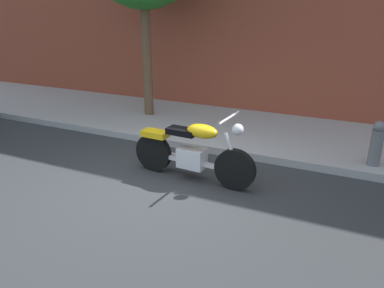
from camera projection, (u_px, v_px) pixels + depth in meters
ground_plane at (156, 186)px, 5.96m from camera, size 60.00×60.00×0.00m
sidewalk at (225, 128)px, 8.55m from camera, size 18.12×2.89×0.14m
motorcycle at (192, 152)px, 6.05m from camera, size 2.13×0.70×1.15m
fire_hydrant at (376, 147)px, 6.30m from camera, size 0.20×0.20×0.91m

